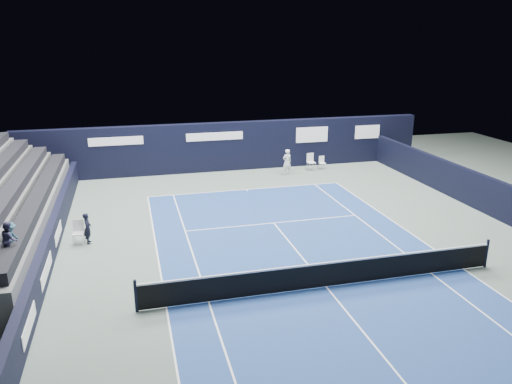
{
  "coord_description": "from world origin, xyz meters",
  "views": [
    {
      "loc": [
        -6.24,
        -14.39,
        8.29
      ],
      "look_at": [
        -0.63,
        7.28,
        1.3
      ],
      "focal_mm": 35.0,
      "sensor_mm": 36.0,
      "label": 1
    }
  ],
  "objects_px": {
    "folding_chair_back_b": "(322,162)",
    "tennis_player": "(287,162)",
    "tennis_net": "(327,274)",
    "line_judge_chair": "(78,230)",
    "folding_chair_back_a": "(311,159)"
  },
  "relations": [
    {
      "from": "folding_chair_back_a",
      "to": "tennis_net",
      "type": "distance_m",
      "value": 16.02
    },
    {
      "from": "folding_chair_back_b",
      "to": "tennis_net",
      "type": "distance_m",
      "value": 16.29
    },
    {
      "from": "folding_chair_back_b",
      "to": "tennis_player",
      "type": "distance_m",
      "value": 2.76
    },
    {
      "from": "tennis_player",
      "to": "tennis_net",
      "type": "bearing_deg",
      "value": -102.62
    },
    {
      "from": "line_judge_chair",
      "to": "folding_chair_back_b",
      "type": "bearing_deg",
      "value": 37.56
    },
    {
      "from": "folding_chair_back_b",
      "to": "tennis_player",
      "type": "height_order",
      "value": "tennis_player"
    },
    {
      "from": "line_judge_chair",
      "to": "folding_chair_back_a",
      "type": "bearing_deg",
      "value": 39.09
    },
    {
      "from": "folding_chair_back_a",
      "to": "line_judge_chair",
      "type": "relative_size",
      "value": 1.07
    },
    {
      "from": "folding_chair_back_a",
      "to": "folding_chair_back_b",
      "type": "xyz_separation_m",
      "value": [
        0.81,
        -0.01,
        -0.24
      ]
    },
    {
      "from": "folding_chair_back_a",
      "to": "tennis_net",
      "type": "relative_size",
      "value": 0.08
    },
    {
      "from": "folding_chair_back_a",
      "to": "tennis_net",
      "type": "height_order",
      "value": "tennis_net"
    },
    {
      "from": "folding_chair_back_b",
      "to": "line_judge_chair",
      "type": "bearing_deg",
      "value": -151.94
    },
    {
      "from": "tennis_net",
      "to": "tennis_player",
      "type": "distance_m",
      "value": 14.84
    },
    {
      "from": "folding_chair_back_b",
      "to": "tennis_net",
      "type": "xyz_separation_m",
      "value": [
        -5.88,
        -15.19,
        0.03
      ]
    },
    {
      "from": "tennis_net",
      "to": "tennis_player",
      "type": "height_order",
      "value": "tennis_player"
    }
  ]
}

